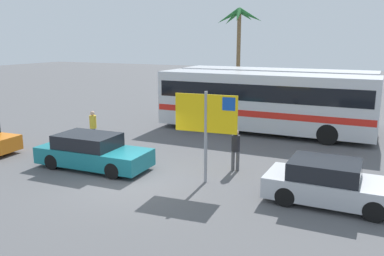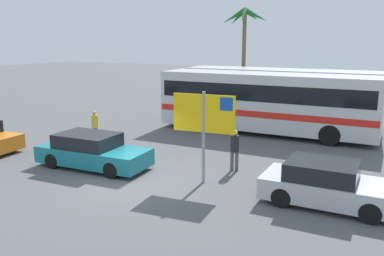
# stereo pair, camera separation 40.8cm
# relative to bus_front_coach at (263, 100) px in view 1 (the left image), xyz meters

# --- Properties ---
(ground) EXTENTS (120.00, 120.00, 0.00)m
(ground) POSITION_rel_bus_front_coach_xyz_m (-2.04, -9.56, -1.78)
(ground) COLOR #565659
(bus_front_coach) EXTENTS (11.30, 2.55, 3.17)m
(bus_front_coach) POSITION_rel_bus_front_coach_xyz_m (0.00, 0.00, 0.00)
(bus_front_coach) COLOR silver
(bus_front_coach) RESTS_ON ground
(bus_rear_coach) EXTENTS (11.30, 2.55, 3.17)m
(bus_rear_coach) POSITION_rel_bus_front_coach_xyz_m (-0.18, 3.31, 0.00)
(bus_rear_coach) COLOR silver
(bus_rear_coach) RESTS_ON ground
(ferry_sign) EXTENTS (2.20, 0.25, 3.20)m
(ferry_sign) POSITION_rel_bus_front_coach_xyz_m (0.44, -8.37, 0.54)
(ferry_sign) COLOR gray
(ferry_sign) RESTS_ON ground
(car_teal) EXTENTS (4.51, 1.94, 1.32)m
(car_teal) POSITION_rel_bus_front_coach_xyz_m (-4.22, -8.76, -1.15)
(car_teal) COLOR #19757F
(car_teal) RESTS_ON ground
(car_silver) EXTENTS (3.93, 1.85, 1.32)m
(car_silver) POSITION_rel_bus_front_coach_xyz_m (4.53, -8.42, -1.15)
(car_silver) COLOR #B7BABF
(car_silver) RESTS_ON ground
(pedestrian_by_bus) EXTENTS (0.32, 0.32, 1.60)m
(pedestrian_by_bus) POSITION_rel_bus_front_coach_xyz_m (-6.56, -5.82, -0.85)
(pedestrian_by_bus) COLOR #1E2347
(pedestrian_by_bus) RESTS_ON ground
(pedestrian_crossing_lot) EXTENTS (0.32, 0.32, 1.60)m
(pedestrian_crossing_lot) POSITION_rel_bus_front_coach_xyz_m (0.89, -6.70, -0.85)
(pedestrian_crossing_lot) COLOR #4C4C51
(pedestrian_crossing_lot) RESTS_ON ground
(palm_tree_seaside) EXTENTS (3.70, 3.84, 7.42)m
(palm_tree_seaside) POSITION_rel_bus_front_coach_xyz_m (-5.41, 11.39, 4.09)
(palm_tree_seaside) COLOR brown
(palm_tree_seaside) RESTS_ON ground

